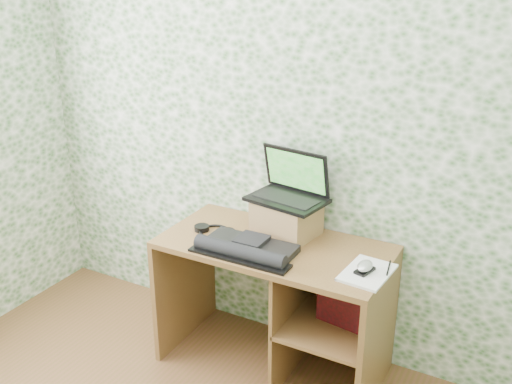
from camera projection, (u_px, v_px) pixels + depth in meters
The scene contains 10 objects.
wall_back at pixel (302, 128), 3.02m from camera, with size 3.50×3.50×0.00m, color silver.
desk at pixel (289, 290), 3.05m from camera, with size 1.20×0.60×0.75m.
riser at pixel (286, 218), 3.05m from camera, with size 0.31×0.26×0.19m, color olive.
laptop at pixel (290, 188), 3.03m from camera, with size 0.44×0.34×0.26m.
keyboard at pixel (246, 248), 2.87m from camera, with size 0.54×0.27×0.08m.
headphones at pixel (214, 231), 3.09m from camera, with size 0.23×0.19×0.03m.
notepad at pixel (367, 273), 2.67m from camera, with size 0.20×0.29×0.01m, color silver.
mouse at pixel (365, 268), 2.66m from camera, with size 0.07×0.11×0.04m, color silver.
pen at pixel (389, 268), 2.70m from camera, with size 0.01×0.01×0.14m, color black.
red_box at pixel (342, 298), 2.87m from camera, with size 0.25×0.08×0.30m, color maroon.
Camera 1 is at (1.17, -0.95, 2.09)m, focal length 40.00 mm.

